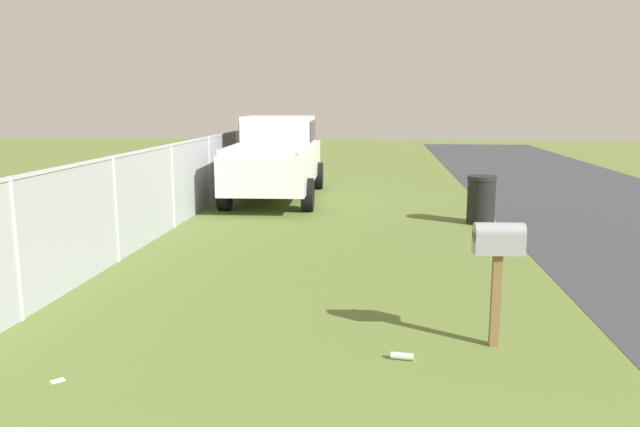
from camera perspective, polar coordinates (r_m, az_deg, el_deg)
mailbox at (r=6.46m, az=16.08°, el=-3.07°), size 0.23×0.50×1.29m
pickup_truck at (r=16.14m, az=-3.97°, el=5.40°), size 5.67×2.34×2.09m
trash_bin at (r=13.07m, az=14.59°, el=1.24°), size 0.59×0.59×0.98m
fence_section at (r=11.27m, az=-15.63°, el=1.88°), size 18.65×0.07×1.66m
litter_wrapper_midfield_b at (r=6.23m, az=-22.99°, el=-13.96°), size 0.14×0.14×0.01m
litter_bottle_midfield_a at (r=6.23m, az=7.56°, el=-12.87°), size 0.10×0.23×0.07m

